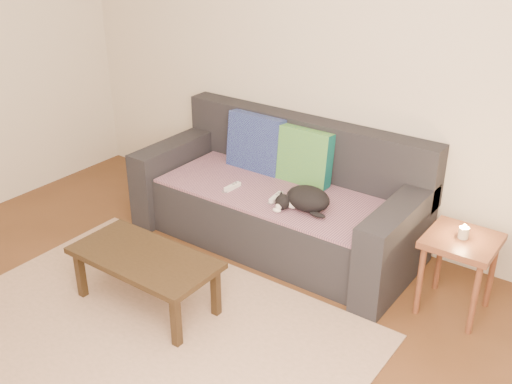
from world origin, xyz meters
TOP-DOWN VIEW (x-y plane):
  - ground at (0.00, 0.00)m, footprint 4.50×4.50m
  - back_wall at (0.00, 2.00)m, footprint 4.50×0.04m
  - sofa at (0.00, 1.57)m, footprint 2.10×0.94m
  - throw_blanket at (0.00, 1.48)m, footprint 1.66×0.74m
  - cushion_navy at (-0.34, 1.74)m, footprint 0.47×0.17m
  - cushion_green at (0.09, 1.74)m, footprint 0.42×0.15m
  - cat at (0.34, 1.36)m, footprint 0.37×0.28m
  - wii_remote_a at (-0.25, 1.33)m, footprint 0.04×0.15m
  - wii_remote_b at (0.10, 1.37)m, footprint 0.05×0.15m
  - side_table at (1.36, 1.47)m, footprint 0.41×0.41m
  - candle at (1.36, 1.47)m, footprint 0.06×0.06m
  - rug at (0.00, 0.15)m, footprint 2.50×1.80m
  - coffee_table at (-0.20, 0.38)m, footprint 0.93×0.47m

SIDE VIEW (x-z plane):
  - ground at x=0.00m, z-range 0.00..0.00m
  - rug at x=0.00m, z-range 0.00..0.01m
  - sofa at x=0.00m, z-range -0.13..0.74m
  - coffee_table at x=-0.20m, z-range 0.14..0.51m
  - side_table at x=1.36m, z-range 0.17..0.68m
  - throw_blanket at x=0.00m, z-range 0.42..0.44m
  - wii_remote_a at x=-0.25m, z-range 0.44..0.47m
  - wii_remote_b at x=0.10m, z-range 0.44..0.47m
  - cat at x=0.34m, z-range 0.44..0.60m
  - candle at x=1.36m, z-range 0.51..0.60m
  - cushion_navy at x=-0.34m, z-range 0.39..0.87m
  - cushion_green at x=0.09m, z-range 0.42..0.84m
  - back_wall at x=0.00m, z-range 0.00..2.60m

